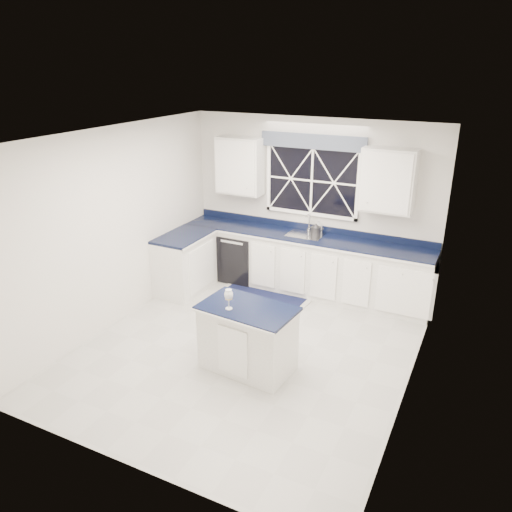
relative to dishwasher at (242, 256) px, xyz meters
The scene contains 13 objects.
ground 2.28m from the dishwasher, 60.57° to the right, with size 4.50×4.50×0.00m, color #AFAFAA.
back_wall 1.48m from the dishwasher, 15.26° to the left, with size 4.00×0.10×2.70m, color silver.
base_cabinets 0.79m from the dishwasher, 12.13° to the right, with size 3.99×1.60×0.90m.
countertop 1.21m from the dishwasher, ahead, with size 3.98×0.64×0.04m, color black.
dishwasher is the anchor object (origin of this frame).
window 1.81m from the dishwasher, 12.95° to the left, with size 1.65×0.09×1.26m.
upper_cabinets 1.86m from the dishwasher, ahead, with size 3.10×0.34×0.90m.
faucet 1.31m from the dishwasher, 10.02° to the left, with size 0.05×0.20×0.30m.
island 2.66m from the dishwasher, 60.76° to the right, with size 1.16×0.76×0.82m.
rug 0.96m from the dishwasher, 43.75° to the right, with size 1.52×0.98×0.02m.
kettle 1.39m from the dishwasher, ahead, with size 0.26×0.20×0.19m.
wine_glass 2.76m from the dishwasher, 65.31° to the right, with size 0.10×0.10×0.24m.
soap_bottle 1.42m from the dishwasher, ahead, with size 0.09×0.09×0.20m, color silver.
Camera 1 is at (2.55, -4.93, 3.49)m, focal length 35.00 mm.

